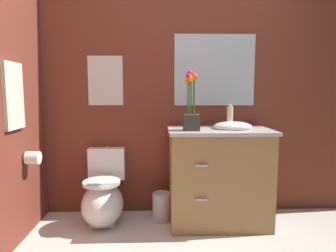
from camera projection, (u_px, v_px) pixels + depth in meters
The scene contains 10 objects.
wall_back at pixel (200, 90), 2.98m from camera, with size 4.24×0.05×2.50m, color maroon.
toilet at pixel (103, 198), 2.77m from camera, with size 0.38×0.59×0.69m.
vanity_cabinet at pixel (219, 175), 2.76m from camera, with size 0.94×0.56×1.08m.
flower_vase at pixel (191, 108), 2.59m from camera, with size 0.14×0.14×0.53m.
soap_bottle at pixel (230, 116), 2.83m from camera, with size 0.06×0.06×0.22m.
trash_bin at pixel (162, 207), 2.85m from camera, with size 0.18×0.18×0.27m.
wall_poster at pixel (106, 81), 2.91m from camera, with size 0.34×0.01×0.48m, color beige.
wall_mirror at pixel (215, 70), 2.93m from camera, with size 0.80×0.01×0.70m, color #B2BCC6.
hanging_towel at pixel (13, 96), 2.29m from camera, with size 0.03×0.28×0.52m, color beige.
toilet_paper_roll at pixel (33, 158), 2.51m from camera, with size 0.11×0.11×0.11m, color white.
Camera 1 is at (-0.23, -1.53, 1.24)m, focal length 31.62 mm.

